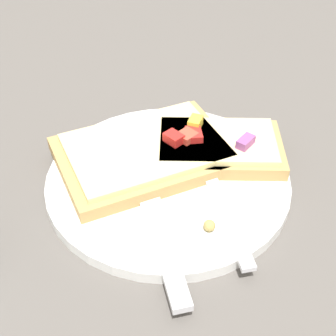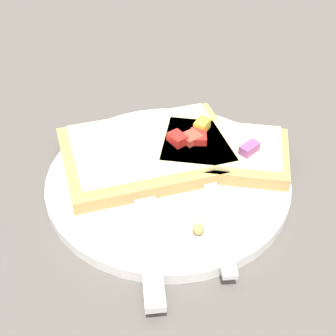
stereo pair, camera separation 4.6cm
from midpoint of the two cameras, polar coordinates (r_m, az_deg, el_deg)
name	(u,v)px [view 2 (the right image)]	position (r m, az deg, el deg)	size (l,w,h in m)	color
ground_plane	(168,184)	(0.47, 2.77, -2.14)	(4.00, 4.00, 0.00)	#56514C
plate	(168,180)	(0.47, 2.80, -1.60)	(0.24, 0.24, 0.01)	white
fork	(207,172)	(0.47, 7.58, -0.62)	(0.22, 0.11, 0.01)	silver
knife	(147,219)	(0.42, 0.54, -6.42)	(0.21, 0.11, 0.01)	silver
pizza_slice_main	(149,150)	(0.48, 0.43, 2.04)	(0.20, 0.21, 0.03)	tan
pizza_slice_corner	(222,150)	(0.49, 9.25, 2.05)	(0.11, 0.15, 0.03)	tan
crumb_scatter	(184,184)	(0.45, 4.86, -2.04)	(0.15, 0.07, 0.01)	tan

